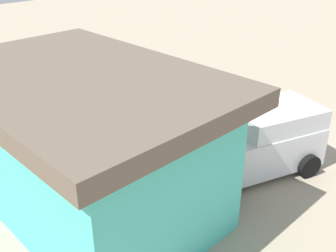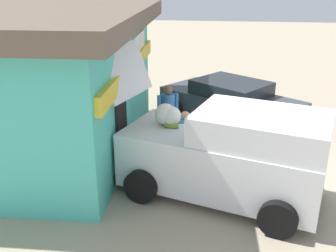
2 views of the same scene
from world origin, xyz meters
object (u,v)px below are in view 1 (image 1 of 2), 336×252
storefront_bar (85,141)px  unloaded_banana_pile (140,194)px  customer_bending (213,148)px  paint_bucket (126,139)px  delivery_van (255,141)px  parked_sedan (157,105)px  vendor_standing (164,130)px

storefront_bar → unloaded_banana_pile: 2.00m
customer_bending → storefront_bar: bearing=69.4°
storefront_bar → paint_bucket: size_ratio=20.16×
delivery_van → paint_bucket: 4.13m
delivery_van → paint_bucket: bearing=25.3°
parked_sedan → vendor_standing: vendor_standing is taller
delivery_van → customer_bending: size_ratio=3.09×
storefront_bar → unloaded_banana_pile: (-0.75, -0.97, -1.58)m
delivery_van → vendor_standing: (2.15, 1.45, 0.04)m
delivery_van → paint_bucket: delivery_van is taller
parked_sedan → storefront_bar: bearing=119.7°
parked_sedan → unloaded_banana_pile: size_ratio=5.00×
delivery_van → parked_sedan: size_ratio=1.03×
parked_sedan → paint_bucket: bearing=108.4°
vendor_standing → unloaded_banana_pile: size_ratio=1.88×
storefront_bar → parked_sedan: 5.24m
storefront_bar → parked_sedan: (2.53, -4.44, -1.19)m
storefront_bar → vendor_standing: bearing=-82.5°
storefront_bar → vendor_standing: size_ratio=4.31×
vendor_standing → paint_bucket: (1.52, 0.29, -0.79)m
customer_bending → delivery_van: bearing=-118.4°
vendor_standing → unloaded_banana_pile: vendor_standing is taller
parked_sedan → customer_bending: customer_bending is taller
delivery_van → unloaded_banana_pile: 3.53m
storefront_bar → delivery_van: size_ratio=1.56×
storefront_bar → delivery_van: bearing=-112.7°
parked_sedan → vendor_standing: (-2.16, 1.62, 0.36)m
vendor_standing → paint_bucket: bearing=10.8°
delivery_van → paint_bucket: size_ratio=12.88×
storefront_bar → unloaded_banana_pile: size_ratio=8.09×
parked_sedan → vendor_standing: bearing=143.1°
storefront_bar → customer_bending: (-1.19, -3.17, -0.90)m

